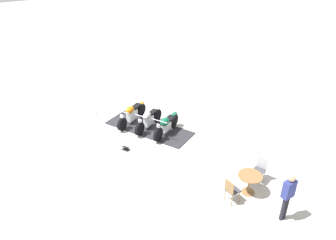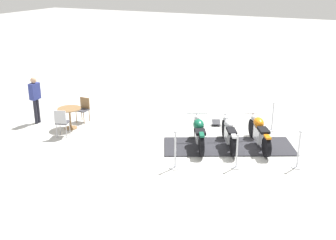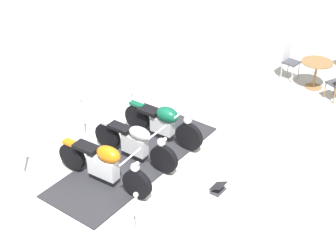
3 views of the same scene
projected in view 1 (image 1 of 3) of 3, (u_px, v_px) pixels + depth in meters
name	position (u px, v px, depth m)	size (l,w,h in m)	color
ground_plane	(149.00, 128.00, 15.06)	(80.00, 80.00, 0.00)	silver
display_platform	(149.00, 128.00, 15.05)	(4.13, 1.52, 0.03)	#28282D
motorcycle_copper	(132.00, 114.00, 15.24)	(2.02, 1.23, 0.90)	black
motorcycle_chrome	(148.00, 120.00, 14.81)	(1.92, 1.09, 0.91)	black
motorcycle_forest	(166.00, 125.00, 14.34)	(1.86, 1.12, 0.94)	black
stanchion_left_front	(138.00, 100.00, 16.79)	(0.32, 0.32, 1.14)	silver
stanchion_left_rear	(198.00, 118.00, 15.19)	(0.34, 0.34, 1.14)	silver
stanchion_right_front	(98.00, 126.00, 14.60)	(0.33, 0.33, 1.04)	silver
stanchion_left_mid	(166.00, 109.00, 16.00)	(0.30, 0.30, 1.04)	silver
info_placard	(125.00, 148.00, 13.50)	(0.35, 0.38, 0.21)	#333338
cafe_table	(250.00, 180.00, 10.99)	(0.83, 0.83, 0.76)	olive
cafe_chair_near_table	(232.00, 190.00, 10.63)	(0.40, 0.40, 0.90)	olive
cafe_chair_across_table	(260.00, 168.00, 11.56)	(0.51, 0.51, 0.97)	#B7B7BC
bystander_person	(288.00, 193.00, 9.71)	(0.41, 0.23, 1.74)	#23232D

